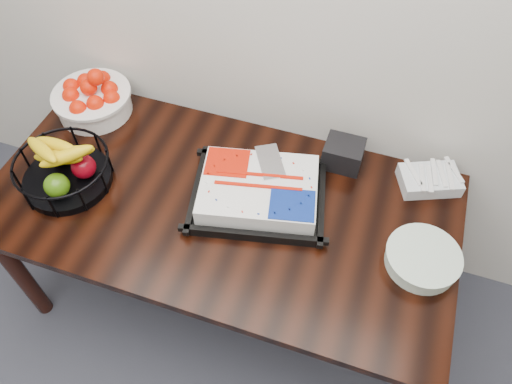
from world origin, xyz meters
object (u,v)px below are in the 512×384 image
(table, at_px, (221,215))
(napkin_box, at_px, (343,154))
(cake_tray, at_px, (259,191))
(fruit_basket, at_px, (63,169))
(tangerine_bowl, at_px, (91,95))
(plate_stack, at_px, (422,259))

(table, bearing_deg, napkin_box, 41.33)
(cake_tray, xyz_separation_m, fruit_basket, (-0.74, -0.16, 0.03))
(fruit_basket, xyz_separation_m, napkin_box, (1.00, 0.45, -0.03))
(tangerine_bowl, bearing_deg, cake_tray, -15.38)
(table, relative_size, napkin_box, 11.85)
(cake_tray, relative_size, fruit_basket, 1.57)
(fruit_basket, distance_m, plate_stack, 1.37)
(cake_tray, xyz_separation_m, napkin_box, (0.26, 0.29, 0.01))
(tangerine_bowl, bearing_deg, plate_stack, -12.21)
(table, distance_m, cake_tray, 0.20)
(tangerine_bowl, height_order, plate_stack, tangerine_bowl)
(table, relative_size, fruit_basket, 4.94)
(cake_tray, bearing_deg, table, -154.53)
(cake_tray, height_order, tangerine_bowl, tangerine_bowl)
(fruit_basket, height_order, napkin_box, fruit_basket)
(table, bearing_deg, plate_stack, -1.59)
(table, height_order, cake_tray, cake_tray)
(fruit_basket, height_order, plate_stack, fruit_basket)
(fruit_basket, relative_size, napkin_box, 2.40)
(cake_tray, distance_m, fruit_basket, 0.76)
(table, height_order, fruit_basket, fruit_basket)
(table, bearing_deg, fruit_basket, -170.76)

